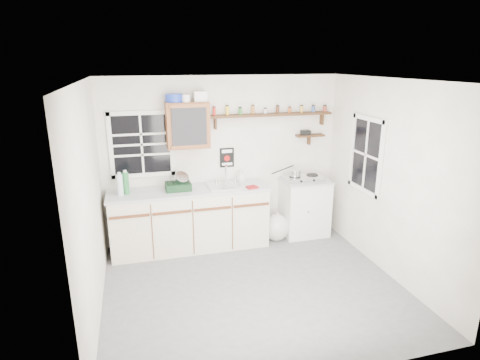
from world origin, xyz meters
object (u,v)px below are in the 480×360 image
object	(u,v)px
upper_cabinet	(188,125)
dish_rack	(179,184)
right_cabinet	(304,207)
spice_shelf	(271,114)
hotplate	(303,178)
main_cabinet	(190,218)

from	to	relation	value
upper_cabinet	dish_rack	world-z (taller)	upper_cabinet
right_cabinet	upper_cabinet	size ratio (longest dim) A/B	1.40
spice_shelf	hotplate	xyz separation A→B (m)	(0.48, -0.21, -0.98)
right_cabinet	hotplate	distance (m)	0.50
dish_rack	hotplate	world-z (taller)	dish_rack
main_cabinet	upper_cabinet	distance (m)	1.37
spice_shelf	hotplate	bearing A→B (deg)	-23.41
upper_cabinet	right_cabinet	bearing A→B (deg)	-3.76
dish_rack	hotplate	xyz separation A→B (m)	(1.93, 0.01, -0.06)
upper_cabinet	hotplate	world-z (taller)	upper_cabinet
dish_rack	spice_shelf	bearing A→B (deg)	7.37
upper_cabinet	hotplate	xyz separation A→B (m)	(1.75, -0.14, -0.88)
hotplate	dish_rack	bearing A→B (deg)	-179.53
main_cabinet	dish_rack	world-z (taller)	dish_rack
main_cabinet	hotplate	world-z (taller)	hotplate
main_cabinet	dish_rack	xyz separation A→B (m)	(-0.14, -0.00, 0.54)
spice_shelf	dish_rack	distance (m)	1.73
right_cabinet	hotplate	world-z (taller)	hotplate
spice_shelf	upper_cabinet	bearing A→B (deg)	-176.88
right_cabinet	spice_shelf	size ratio (longest dim) A/B	0.48
right_cabinet	spice_shelf	xyz separation A→B (m)	(-0.53, 0.19, 1.47)
spice_shelf	dish_rack	world-z (taller)	spice_shelf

